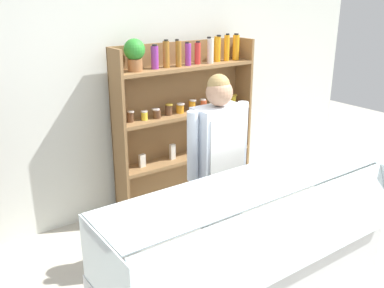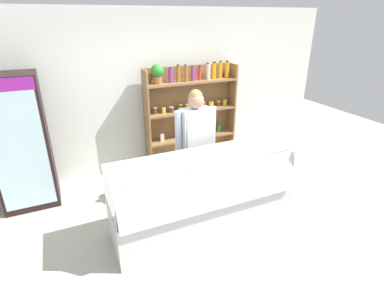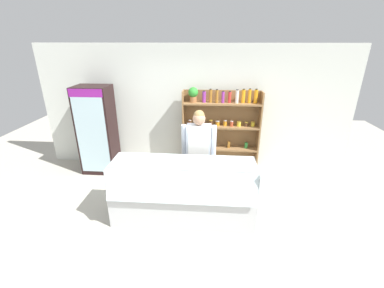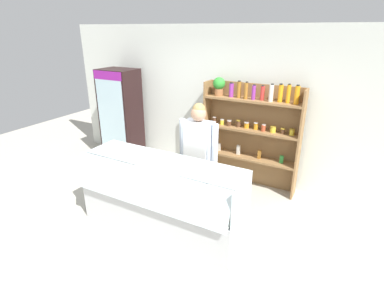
{
  "view_description": "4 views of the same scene",
  "coord_description": "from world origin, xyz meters",
  "px_view_note": "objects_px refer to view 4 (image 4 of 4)",
  "views": [
    {
      "loc": [
        -1.93,
        -1.87,
        2.27
      ],
      "look_at": [
        -0.11,
        0.7,
        1.15
      ],
      "focal_mm": 40.0,
      "sensor_mm": 36.0,
      "label": 1
    },
    {
      "loc": [
        -1.46,
        -2.78,
        2.56
      ],
      "look_at": [
        0.15,
        0.78,
        0.88
      ],
      "focal_mm": 28.0,
      "sensor_mm": 36.0,
      "label": 2
    },
    {
      "loc": [
        0.37,
        -3.43,
        2.77
      ],
      "look_at": [
        0.07,
        0.56,
        1.13
      ],
      "focal_mm": 24.0,
      "sensor_mm": 36.0,
      "label": 3
    },
    {
      "loc": [
        2.03,
        -2.83,
        2.63
      ],
      "look_at": [
        0.09,
        0.71,
        1.06
      ],
      "focal_mm": 28.0,
      "sensor_mm": 36.0,
      "label": 4
    }
  ],
  "objects_px": {
    "drinks_fridge": "(121,117)",
    "deli_display_case": "(162,207)",
    "shelving_unit": "(250,128)",
    "shop_clerk": "(198,149)"
  },
  "relations": [
    {
      "from": "drinks_fridge",
      "to": "deli_display_case",
      "type": "xyz_separation_m",
      "value": [
        2.02,
        -1.54,
        -0.64
      ]
    },
    {
      "from": "shelving_unit",
      "to": "drinks_fridge",
      "type": "bearing_deg",
      "value": -174.88
    },
    {
      "from": "drinks_fridge",
      "to": "deli_display_case",
      "type": "bearing_deg",
      "value": -37.33
    },
    {
      "from": "shelving_unit",
      "to": "deli_display_case",
      "type": "distance_m",
      "value": 2.01
    },
    {
      "from": "drinks_fridge",
      "to": "shop_clerk",
      "type": "xyz_separation_m",
      "value": [
        2.23,
        -0.89,
        0.04
      ]
    },
    {
      "from": "drinks_fridge",
      "to": "shop_clerk",
      "type": "height_order",
      "value": "drinks_fridge"
    },
    {
      "from": "deli_display_case",
      "to": "drinks_fridge",
      "type": "bearing_deg",
      "value": 142.67
    },
    {
      "from": "drinks_fridge",
      "to": "shop_clerk",
      "type": "distance_m",
      "value": 2.4
    },
    {
      "from": "drinks_fridge",
      "to": "shelving_unit",
      "type": "distance_m",
      "value": 2.64
    },
    {
      "from": "deli_display_case",
      "to": "shelving_unit",
      "type": "bearing_deg",
      "value": 71.02
    }
  ]
}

